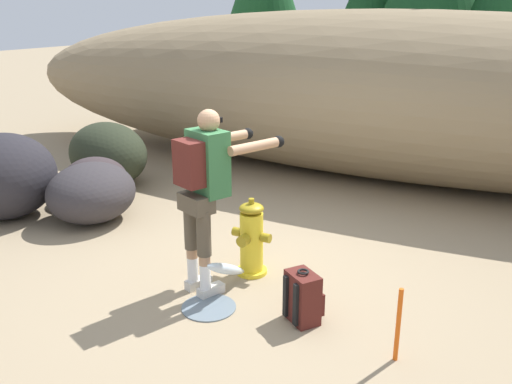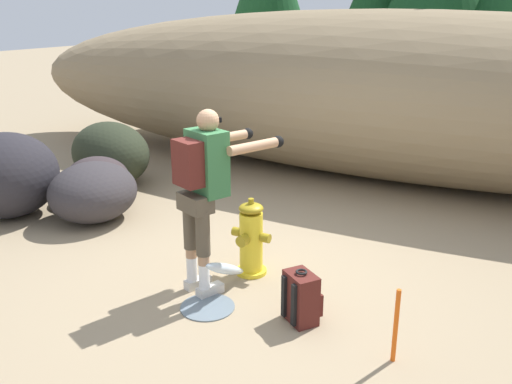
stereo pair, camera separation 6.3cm
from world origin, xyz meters
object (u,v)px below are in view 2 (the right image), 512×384
utility_worker (205,180)px  boulder_mid (93,192)px  fire_hydrant (251,239)px  boulder_outlier (97,179)px  boulder_small (6,175)px  spare_backpack (301,298)px  boulder_large (110,153)px  survey_stake (396,326)px

utility_worker → boulder_mid: utility_worker is taller
fire_hydrant → boulder_outlier: bearing=163.0°
utility_worker → boulder_small: utility_worker is taller
utility_worker → spare_backpack: utility_worker is taller
boulder_large → survey_stake: (4.97, -2.32, -0.17)m
boulder_small → survey_stake: boulder_small is taller
spare_backpack → boulder_mid: size_ratio=0.41×
spare_backpack → boulder_small: boulder_small is taller
boulder_large → boulder_mid: bearing=-54.9°
boulder_small → survey_stake: size_ratio=2.14×
survey_stake → boulder_outlier: bearing=160.4°
boulder_large → spare_backpack: bearing=-27.5°
boulder_small → boulder_outlier: bearing=61.6°
boulder_mid → boulder_outlier: boulder_mid is taller
boulder_outlier → spare_backpack: bearing=-21.3°
boulder_mid → boulder_large: bearing=125.1°
utility_worker → survey_stake: size_ratio=2.85×
boulder_large → boulder_mid: size_ratio=1.18×
fire_hydrant → survey_stake: bearing=-24.1°
spare_backpack → boulder_small: 4.32m
fire_hydrant → boulder_large: boulder_large is taller
spare_backpack → survey_stake: 0.87m
fire_hydrant → boulder_mid: fire_hydrant is taller
fire_hydrant → boulder_large: (-3.32, 1.58, 0.10)m
spare_backpack → boulder_mid: 3.37m
boulder_large → utility_worker: bearing=-33.4°
boulder_small → boulder_outlier: boulder_small is taller
fire_hydrant → boulder_large: size_ratio=0.58×
fire_hydrant → spare_backpack: size_ratio=1.68×
fire_hydrant → boulder_mid: (-2.44, 0.32, 0.00)m
fire_hydrant → spare_backpack: bearing=-35.0°
boulder_outlier → fire_hydrant: bearing=-17.0°
fire_hydrant → survey_stake: (1.66, -0.74, -0.06)m
boulder_large → survey_stake: boulder_large is taller
fire_hydrant → boulder_small: bearing=-178.3°
boulder_large → survey_stake: 5.49m
boulder_large → fire_hydrant: bearing=-25.4°
fire_hydrant → spare_backpack: (0.81, -0.57, -0.15)m
boulder_small → boulder_outlier: 1.15m
boulder_mid → survey_stake: size_ratio=1.92×
fire_hydrant → boulder_small: 3.47m
utility_worker → boulder_large: 3.80m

